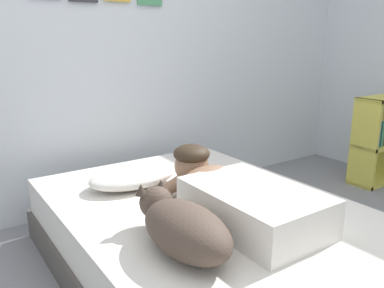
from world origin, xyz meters
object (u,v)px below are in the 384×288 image
Objects in this scene: coffee_cup at (186,180)px; dog at (182,226)px; bed at (208,240)px; person_lying at (234,194)px; bookshelf at (377,140)px; cell_phone at (274,222)px; pillow at (133,177)px.

dog is at bearing -125.03° from coffee_cup.
coffee_cup is (0.06, 0.30, 0.23)m from bed.
bookshelf is (1.98, 0.45, -0.10)m from person_lying.
coffee_cup is at bearing 77.68° from bed.
person_lying is 0.45m from coffee_cup.
dog is 0.71m from coffee_cup.
person_lying is 7.36× the size of coffee_cup.
dog is (-0.34, -0.29, 0.30)m from bed.
dog reaches higher than cell_phone.
cell_phone is 0.19× the size of bookshelf.
person_lying reaches higher than coffee_cup.
bookshelf is at bearing 18.36° from cell_phone.
bed is at bearing -171.54° from bookshelf.
bookshelf reaches higher than coffee_cup.
coffee_cup is at bearing 54.97° from dog.
coffee_cup is at bearing 87.28° from person_lying.
cell_phone is at bearing -60.95° from person_lying.
bed is at bearing 106.25° from person_lying.
bed is at bearing 39.87° from dog.
pillow is 4.16× the size of coffee_cup.
dog is at bearing 175.76° from cell_phone.
person_lying reaches higher than pillow.
bed is 0.57m from pillow.
bed is 3.37× the size of dog.
pillow is 0.90× the size of dog.
person_lying is at bearing 119.05° from cell_phone.
bookshelf is at bearing -4.70° from pillow.
cell_phone is (0.10, -0.17, -0.10)m from person_lying.
bed is 0.54m from dog.
bookshelf is (1.88, 0.62, -0.00)m from cell_phone.
dog is 4.11× the size of cell_phone.
cell_phone is (0.48, -0.04, -0.10)m from dog.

